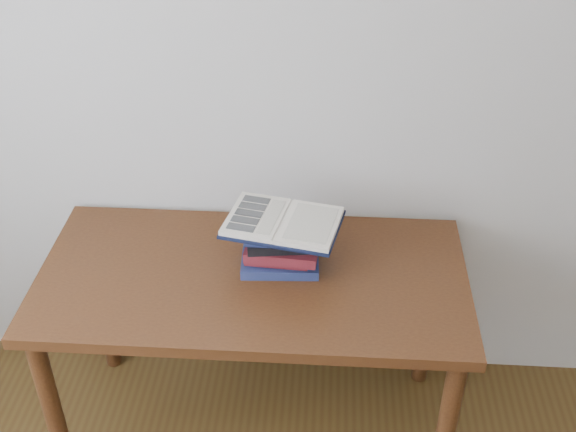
{
  "coord_description": "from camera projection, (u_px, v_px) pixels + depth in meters",
  "views": [
    {
      "loc": [
        0.11,
        -0.39,
        2.19
      ],
      "look_at": [
        -0.0,
        1.39,
        0.95
      ],
      "focal_mm": 45.0,
      "sensor_mm": 36.0,
      "label": 1
    }
  ],
  "objects": [
    {
      "name": "open_book",
      "position": [
        283.0,
        222.0,
        2.24
      ],
      "size": [
        0.39,
        0.31,
        0.03
      ],
      "rotation": [
        0.0,
        0.0,
        -0.2
      ],
      "color": "black",
      "rests_on": "book_stack"
    },
    {
      "name": "book_stack",
      "position": [
        281.0,
        246.0,
        2.28
      ],
      "size": [
        0.25,
        0.18,
        0.15
      ],
      "color": "navy",
      "rests_on": "desk"
    },
    {
      "name": "desk",
      "position": [
        253.0,
        297.0,
        2.35
      ],
      "size": [
        1.37,
        0.68,
        0.73
      ],
      "color": "#4B2912",
      "rests_on": "ground"
    }
  ]
}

